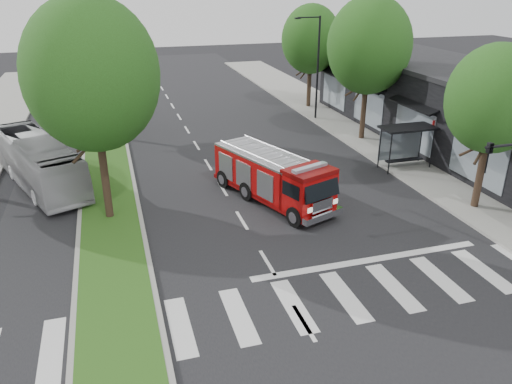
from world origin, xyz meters
TOP-DOWN VIEW (x-y plane):
  - ground at (0.00, 0.00)m, footprint 140.00×140.00m
  - sidewalk_right at (12.50, 10.00)m, footprint 5.00×80.00m
  - median at (-6.00, 18.00)m, footprint 3.00×50.00m
  - storefront_row at (17.00, 10.00)m, footprint 8.00×30.00m
  - bus_shelter at (11.20, 8.15)m, footprint 3.20×1.60m
  - tree_right_near at (11.50, 2.00)m, footprint 4.40×4.40m
  - tree_right_mid at (11.50, 14.00)m, footprint 5.60×5.60m
  - tree_right_far at (11.50, 24.00)m, footprint 5.00×5.00m
  - tree_median_near at (-6.00, 6.00)m, footprint 5.80×5.80m
  - tree_median_far at (-6.00, 20.00)m, footprint 5.60×5.60m
  - streetlight_right_far at (10.35, 20.00)m, footprint 2.11×0.20m
  - fire_engine at (2.13, 5.87)m, footprint 4.85×8.03m
  - city_bus at (-9.52, 11.47)m, footprint 5.75×10.04m

SIDE VIEW (x-z plane):
  - ground at x=0.00m, z-range 0.00..0.00m
  - sidewalk_right at x=12.50m, z-range 0.00..0.15m
  - median at x=-6.00m, z-range 0.00..0.16m
  - fire_engine at x=2.13m, z-range -0.05..2.62m
  - city_bus at x=-9.52m, z-range 0.00..2.75m
  - bus_shelter at x=11.20m, z-range 0.73..3.34m
  - storefront_row at x=17.00m, z-range 0.00..5.00m
  - streetlight_right_far at x=10.35m, z-range 0.48..8.48m
  - tree_right_near at x=11.50m, z-range 1.48..9.53m
  - tree_right_far at x=11.50m, z-range 1.47..10.20m
  - tree_right_mid at x=11.50m, z-range 1.63..11.35m
  - tree_median_far at x=-6.00m, z-range 1.63..11.35m
  - tree_median_near at x=-6.00m, z-range 1.73..11.89m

